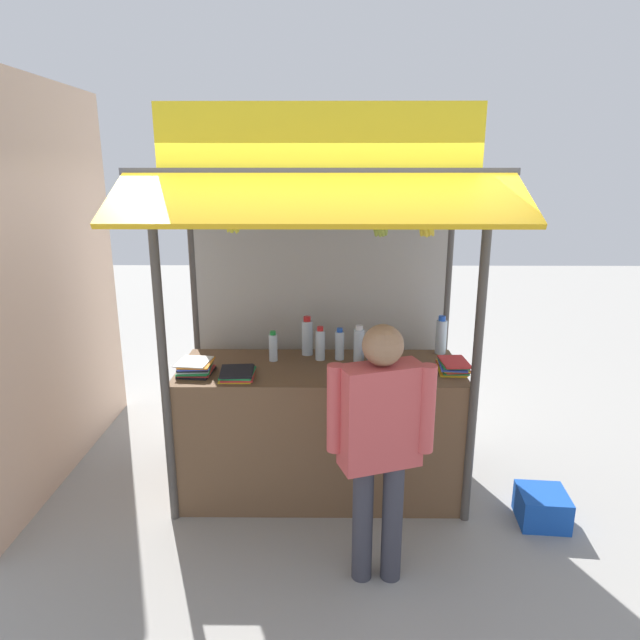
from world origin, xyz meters
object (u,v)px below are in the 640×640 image
object	(u,v)px
water_bottle_center	(320,344)
banana_bunch_inner_left	(233,220)
water_bottle_far_left	(359,345)
banana_bunch_inner_right	(380,224)
water_bottle_right	(340,345)
magazine_stack_back_right	(238,373)
water_bottle_far_right	(273,347)
plastic_crate	(542,507)
water_bottle_front_left	(307,337)
water_bottle_rear_center	(441,336)
banana_bunch_rightmost	(427,223)
vendor_person	(380,433)
magazine_stack_front_right	(453,366)
magazine_stack_mid_left	(384,363)
magazine_stack_mid_right	(195,367)

from	to	relation	value
water_bottle_center	banana_bunch_inner_left	distance (m)	1.27
water_bottle_far_left	banana_bunch_inner_right	size ratio (longest dim) A/B	1.07
water_bottle_right	magazine_stack_back_right	world-z (taller)	water_bottle_right
banana_bunch_inner_right	banana_bunch_inner_left	bearing A→B (deg)	179.93
water_bottle_far_right	water_bottle_right	world-z (taller)	water_bottle_right
water_bottle_right	plastic_crate	size ratio (longest dim) A/B	0.76
water_bottle_front_left	plastic_crate	world-z (taller)	water_bottle_front_left
water_bottle_rear_center	banana_bunch_inner_right	xyz separation A→B (m)	(-0.57, -0.81, 0.93)
water_bottle_center	banana_bunch_rightmost	bearing A→B (deg)	-46.06
water_bottle_right	water_bottle_center	xyz separation A→B (m)	(-0.14, -0.01, 0.01)
plastic_crate	vendor_person	bearing A→B (deg)	-155.36
water_bottle_right	banana_bunch_rightmost	bearing A→B (deg)	-53.69
banana_bunch_rightmost	magazine_stack_front_right	bearing A→B (deg)	53.79
water_bottle_right	magazine_stack_mid_left	distance (m)	0.38
water_bottle_rear_center	magazine_stack_mid_left	distance (m)	0.59
magazine_stack_mid_right	vendor_person	distance (m)	1.47
magazine_stack_back_right	banana_bunch_inner_right	bearing A→B (deg)	-17.51
water_bottle_center	magazine_stack_mid_left	world-z (taller)	water_bottle_center
vendor_person	magazine_stack_front_right	bearing A→B (deg)	37.72
water_bottle_right	water_bottle_center	bearing A→B (deg)	-176.83
magazine_stack_front_right	water_bottle_right	bearing A→B (deg)	163.58
water_bottle_far_left	banana_bunch_inner_right	xyz separation A→B (m)	(0.07, -0.60, 0.94)
water_bottle_far_left	plastic_crate	xyz separation A→B (m)	(1.25, -0.53, -1.00)
water_bottle_front_left	magazine_stack_mid_right	world-z (taller)	water_bottle_front_left
water_bottle_right	vendor_person	xyz separation A→B (m)	(0.20, -1.13, -0.15)
magazine_stack_back_right	vendor_person	xyz separation A→B (m)	(0.91, -0.76, -0.06)
water_bottle_center	banana_bunch_rightmost	world-z (taller)	banana_bunch_rightmost
magazine_stack_back_right	magazine_stack_front_right	distance (m)	1.51
banana_bunch_rightmost	plastic_crate	bearing A→B (deg)	4.90
water_bottle_right	banana_bunch_inner_left	distance (m)	1.35
banana_bunch_inner_left	water_bottle_front_left	bearing A→B (deg)	62.22
water_bottle_far_left	magazine_stack_back_right	distance (m)	0.91
magazine_stack_mid_left	banana_bunch_inner_left	bearing A→B (deg)	-154.96
magazine_stack_back_right	banana_bunch_inner_left	bearing A→B (deg)	-78.43
magazine_stack_mid_left	plastic_crate	distance (m)	1.46
plastic_crate	banana_bunch_rightmost	bearing A→B (deg)	-175.10
water_bottle_front_left	water_bottle_center	size ratio (longest dim) A/B	1.17
magazine_stack_mid_right	vendor_person	world-z (taller)	vendor_person
water_bottle_far_right	vendor_person	size ratio (longest dim) A/B	0.15
water_bottle_front_left	banana_bunch_inner_right	distance (m)	1.29
water_bottle_far_left	water_bottle_rear_center	world-z (taller)	water_bottle_rear_center
vendor_person	water_bottle_front_left	bearing A→B (deg)	91.18
water_bottle_far_right	vendor_person	xyz separation A→B (m)	(0.69, -1.09, -0.14)
water_bottle_far_right	magazine_stack_front_right	bearing A→B (deg)	-8.84
water_bottle_rear_center	banana_bunch_inner_left	size ratio (longest dim) A/B	1.23
water_bottle_front_left	magazine_stack_mid_left	distance (m)	0.65
water_bottle_center	banana_bunch_inner_left	xyz separation A→B (m)	(-0.51, -0.65, 0.97)
water_bottle_center	magazine_stack_back_right	size ratio (longest dim) A/B	0.91
water_bottle_far_left	water_bottle_far_right	size ratio (longest dim) A/B	1.23
water_bottle_front_left	banana_bunch_inner_left	bearing A→B (deg)	-117.78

